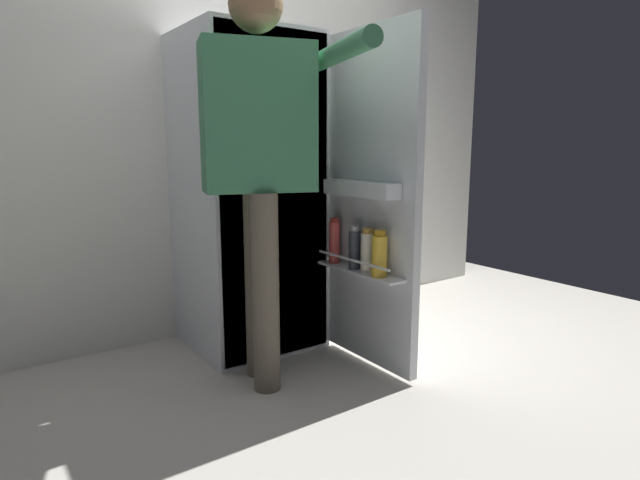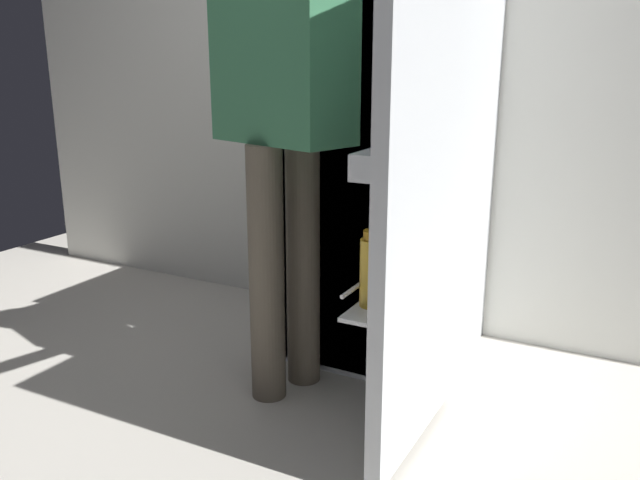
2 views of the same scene
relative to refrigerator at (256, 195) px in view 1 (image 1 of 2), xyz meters
name	(u,v)px [view 1 (image 1 of 2)]	position (x,y,z in m)	size (l,w,h in m)	color
ground_plane	(306,376)	(-0.02, -0.51, -0.83)	(5.24, 5.24, 0.00)	#B7B2A8
kitchen_wall	(216,99)	(-0.02, 0.41, 0.52)	(4.40, 0.10, 2.70)	silver
refrigerator	(256,195)	(0.00, 0.00, 0.00)	(0.69, 1.24, 1.65)	silver
person	(261,146)	(-0.20, -0.44, 0.26)	(0.60, 0.88, 1.78)	#665B4C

